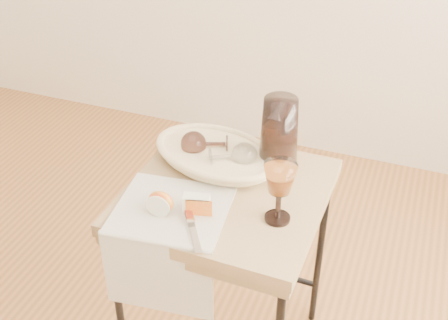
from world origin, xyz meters
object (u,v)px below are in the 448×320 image
at_px(side_table, 226,278).
at_px(table_knife, 192,224).
at_px(tea_towel, 172,209).
at_px(goblet_lying_b, 230,156).
at_px(apple_half, 161,202).
at_px(goblet_lying_a, 208,144).
at_px(pitcher, 279,134).
at_px(wine_goblet, 279,193).
at_px(bread_basket, 216,156).

distance_m(side_table, table_knife, 0.42).
height_order(tea_towel, goblet_lying_b, goblet_lying_b).
bearing_deg(tea_towel, apple_half, -140.20).
relative_size(tea_towel, goblet_lying_a, 2.34).
distance_m(tea_towel, table_knife, 0.10).
bearing_deg(pitcher, apple_half, -123.68).
bearing_deg(wine_goblet, tea_towel, -166.93).
distance_m(tea_towel, bread_basket, 0.27).
height_order(pitcher, table_knife, pitcher).
bearing_deg(table_knife, apple_half, -138.85).
relative_size(pitcher, table_knife, 1.35).
relative_size(tea_towel, table_knife, 1.54).
relative_size(wine_goblet, table_knife, 0.91).
distance_m(goblet_lying_b, pitcher, 0.16).
distance_m(tea_towel, apple_half, 0.05).
bearing_deg(table_knife, side_table, 138.48).
bearing_deg(tea_towel, goblet_lying_a, 83.90).
bearing_deg(apple_half, tea_towel, 42.39).
distance_m(goblet_lying_a, wine_goblet, 0.36).
height_order(goblet_lying_a, wine_goblet, wine_goblet).
relative_size(goblet_lying_a, table_knife, 0.66).
xyz_separation_m(side_table, tea_towel, (-0.11, -0.14, 0.36)).
xyz_separation_m(goblet_lying_a, table_knife, (0.09, -0.33, -0.04)).
xyz_separation_m(bread_basket, apple_half, (-0.05, -0.29, 0.01)).
relative_size(tea_towel, pitcher, 1.14).
height_order(wine_goblet, table_knife, wine_goblet).
distance_m(side_table, goblet_lying_a, 0.45).
height_order(pitcher, apple_half, pitcher).
relative_size(tea_towel, apple_half, 4.21).
bearing_deg(wine_goblet, pitcher, 106.32).
relative_size(side_table, apple_half, 9.73).
height_order(side_table, tea_towel, tea_towel).
distance_m(side_table, bread_basket, 0.41).
xyz_separation_m(tea_towel, pitcher, (0.22, 0.32, 0.11)).
bearing_deg(tea_towel, pitcher, 49.23).
height_order(tea_towel, table_knife, table_knife).
height_order(apple_half, table_knife, apple_half).
bearing_deg(apple_half, bread_basket, 75.84).
distance_m(tea_towel, goblet_lying_a, 0.29).
bearing_deg(goblet_lying_a, apple_half, 66.21).
distance_m(goblet_lying_a, apple_half, 0.30).
bearing_deg(wine_goblet, side_table, 157.14).
height_order(goblet_lying_b, apple_half, goblet_lying_b).
bearing_deg(tea_towel, table_knife, -38.13).
bearing_deg(goblet_lying_a, tea_towel, 70.16).
bearing_deg(goblet_lying_b, pitcher, 1.60).
bearing_deg(wine_goblet, goblet_lying_b, 139.32).
distance_m(tea_towel, wine_goblet, 0.31).
xyz_separation_m(goblet_lying_b, wine_goblet, (0.20, -0.18, 0.04)).
relative_size(bread_basket, pitcher, 1.34).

